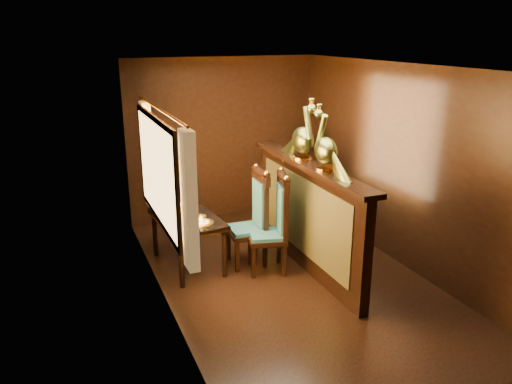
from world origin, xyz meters
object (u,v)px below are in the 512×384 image
chair_right (255,214)px  chair_left (277,220)px  peacock_right (303,128)px  peacock_left (326,139)px  dining_table (187,221)px

chair_right → chair_left: bearing=-59.4°
chair_left → peacock_right: (0.38, 0.10, 1.08)m
chair_left → chair_right: size_ratio=1.01×
peacock_left → dining_table: bearing=144.7°
chair_right → peacock_left: bearing=-51.2°
dining_table → peacock_right: peacock_right is taller
dining_table → peacock_right: size_ratio=1.56×
peacock_left → chair_left: bearing=131.1°
dining_table → peacock_left: 2.02m
dining_table → chair_right: bearing=-21.4°
peacock_right → dining_table: bearing=162.8°
dining_table → chair_right: chair_right is taller
peacock_left → peacock_right: 0.54m
chair_left → peacock_left: (0.38, -0.44, 1.06)m
dining_table → peacock_right: (1.37, -0.42, 1.14)m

